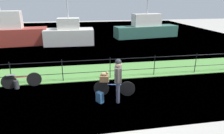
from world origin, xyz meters
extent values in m
plane|color=#B2ADA3|center=(0.00, 0.00, 0.00)|extent=(60.00, 60.00, 0.00)
cube|color=#569342|center=(0.00, 3.37, 0.01)|extent=(27.00, 2.40, 0.03)
plane|color=#426684|center=(0.00, 13.27, 0.00)|extent=(30.00, 30.00, 0.00)
cylinder|color=black|center=(-4.50, 2.39, 0.54)|extent=(0.04, 0.04, 1.08)
cylinder|color=black|center=(-2.25, 2.39, 0.54)|extent=(0.04, 0.04, 1.08)
cylinder|color=black|center=(0.00, 2.39, 0.54)|extent=(0.04, 0.04, 1.08)
cylinder|color=black|center=(2.25, 2.39, 0.54)|extent=(0.04, 0.04, 1.08)
cylinder|color=black|center=(4.50, 2.39, 0.54)|extent=(0.04, 0.04, 1.08)
cylinder|color=black|center=(0.00, 2.39, 0.38)|extent=(18.00, 0.03, 0.03)
cylinder|color=black|center=(0.00, 2.39, 0.97)|extent=(18.00, 0.03, 0.03)
cylinder|color=black|center=(0.38, 0.45, 0.31)|extent=(0.61, 0.17, 0.62)
cylinder|color=black|center=(-0.63, 0.66, 0.31)|extent=(0.61, 0.17, 0.62)
cylinder|color=#3D569E|center=(-0.12, 0.56, 0.48)|extent=(0.80, 0.21, 0.04)
cube|color=black|center=(-0.51, 0.64, 0.52)|extent=(0.21, 0.13, 0.06)
cube|color=slate|center=(-0.51, 0.64, 0.61)|extent=(0.39, 0.23, 0.02)
cube|color=brown|center=(-0.51, 0.64, 0.74)|extent=(0.40, 0.34, 0.24)
ellipsoid|color=tan|center=(-0.51, 0.64, 0.92)|extent=(0.30, 0.20, 0.13)
sphere|color=tan|center=(-0.39, 0.61, 0.98)|extent=(0.11, 0.11, 0.11)
cylinder|color=#383D51|center=(-0.05, 0.18, 0.41)|extent=(0.14, 0.14, 0.82)
cylinder|color=#383D51|center=(-0.09, -0.01, 0.41)|extent=(0.14, 0.14, 0.82)
cube|color=#4C4742|center=(-0.07, 0.08, 1.10)|extent=(0.34, 0.45, 0.56)
cylinder|color=#4C4742|center=(-0.02, 0.30, 1.13)|extent=(0.10, 0.10, 0.50)
cylinder|color=#4C4742|center=(-0.11, -0.13, 1.13)|extent=(0.10, 0.10, 0.50)
sphere|color=tan|center=(-0.07, 0.08, 1.49)|extent=(0.22, 0.22, 0.22)
sphere|color=black|center=(-0.07, 0.08, 1.57)|extent=(0.23, 0.23, 0.23)
cube|color=#28517A|center=(-0.75, 0.12, 0.20)|extent=(0.31, 0.33, 0.40)
cylinder|color=#38383D|center=(-4.17, 1.89, 0.19)|extent=(0.20, 0.20, 0.38)
cylinder|color=black|center=(-3.46, 2.06, 0.32)|extent=(0.63, 0.13, 0.63)
cylinder|color=black|center=(-4.47, 1.92, 0.32)|extent=(0.63, 0.13, 0.63)
cylinder|color=#9E2D2D|center=(-3.97, 1.99, 0.49)|extent=(0.79, 0.15, 0.04)
cube|color=black|center=(-4.35, 1.94, 0.53)|extent=(0.21, 0.12, 0.06)
cube|color=slate|center=(-4.35, 1.94, 0.63)|extent=(0.38, 0.21, 0.02)
cube|color=#336656|center=(5.37, 12.78, 0.57)|extent=(6.66, 2.50, 1.13)
cube|color=silver|center=(5.37, 12.78, 1.73)|extent=(2.99, 1.52, 1.19)
cylinder|color=#B2B2B2|center=(5.37, 12.78, 3.12)|extent=(0.10, 0.10, 1.60)
cube|color=silver|center=(-2.23, 10.54, 0.65)|extent=(4.11, 1.95, 1.31)
cube|color=silver|center=(-2.23, 10.54, 1.76)|extent=(1.82, 1.35, 0.91)
cylinder|color=#B2B2B2|center=(-2.23, 10.54, 3.02)|extent=(0.10, 0.10, 1.60)
cube|color=#9E3328|center=(-7.53, 10.98, 0.69)|extent=(6.93, 2.47, 1.39)
cube|color=silver|center=(-7.53, 10.98, 2.09)|extent=(3.10, 1.56, 1.42)
camera|label=1|loc=(-1.37, -6.34, 3.66)|focal=31.11mm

